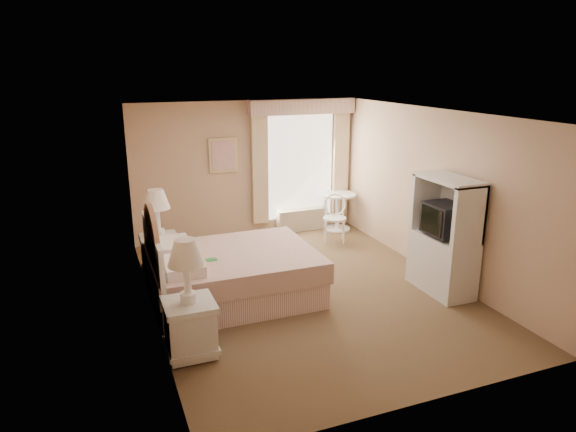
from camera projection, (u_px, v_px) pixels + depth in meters
name	position (u px, v px, depth m)	size (l,w,h in m)	color
room	(306.00, 206.00, 6.99)	(4.21, 5.51, 2.51)	brown
window	(302.00, 162.00, 9.70)	(2.05, 0.22, 2.51)	white
framed_art	(223.00, 155.00, 9.17)	(0.52, 0.04, 0.62)	#D9BA86
bed	(226.00, 274.00, 6.99)	(2.21, 1.74, 1.54)	tan
nightstand_near	(189.00, 313.00, 5.58)	(0.55, 0.55, 1.33)	silver
nightstand_far	(159.00, 245.00, 7.69)	(0.55, 0.55, 1.34)	silver
round_table	(338.00, 206.00, 9.94)	(0.68, 0.68, 0.72)	white
cafe_chair	(335.00, 214.00, 9.32)	(0.55, 0.55, 0.86)	white
armoire	(444.00, 245.00, 7.16)	(0.50, 0.99, 1.65)	silver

